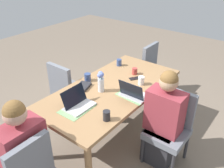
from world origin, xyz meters
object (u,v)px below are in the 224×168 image
Objects in this scene: person_head_left_left_near at (26,161)px; coffee_mug_far_left at (141,81)px; chair_far_right_near at (67,88)px; flower_vase at (101,80)px; coffee_mug_near_right at (119,62)px; chair_head_right_left_far at (155,69)px; coffee_mug_centre_right at (135,71)px; laptop_near_left_mid at (133,94)px; person_near_left_mid at (163,124)px; coffee_mug_near_left at (107,116)px; chair_near_left_mid at (171,124)px; dining_table at (112,93)px; laptop_head_left_left_near at (78,103)px; coffee_mug_centre_left at (88,77)px; book_red_cover at (83,86)px; phone_black at (135,78)px.

person_head_left_left_near reaches higher than coffee_mug_far_left.
flower_vase is (-0.08, -0.72, 0.41)m from chair_far_right_near.
chair_far_right_near is 0.85m from coffee_mug_near_right.
chair_head_right_left_far is 0.86m from coffee_mug_centre_right.
chair_far_right_near is at bearing 93.00° from laptop_near_left_mid.
coffee_mug_near_left is at bearing 146.88° from person_near_left_mid.
chair_near_left_mid is 1.23m from coffee_mug_near_right.
dining_table is 0.57m from laptop_head_left_left_near.
coffee_mug_centre_right is (-0.09, -0.33, -0.00)m from coffee_mug_near_right.
coffee_mug_centre_left is 0.69m from coffee_mug_far_left.
book_red_cover is 1.33× the size of phone_black.
person_near_left_mid is at bearing -94.47° from book_red_cover.
book_red_cover is at bearing 13.16° from person_head_left_left_near.
coffee_mug_centre_left is (-0.15, 1.14, 0.31)m from chair_near_left_mid.
chair_head_right_left_far is at bearing 1.01° from flower_vase.
coffee_mug_far_left is at bearing -40.01° from dining_table.
laptop_head_left_left_near reaches higher than coffee_mug_far_left.
dining_table is 0.35m from laptop_near_left_mid.
coffee_mug_far_left reaches higher than phone_black.
chair_far_right_near is at bearing 96.25° from chair_near_left_mid.
flower_vase is at bearing -160.03° from coffee_mug_near_right.
laptop_near_left_mid is 3.26× the size of coffee_mug_near_right.
person_near_left_mid is at bearing -77.56° from flower_vase.
coffee_mug_near_right is at bearing 161.51° from chair_head_right_left_far.
person_head_left_left_near reaches higher than coffee_mug_centre_right.
chair_head_right_left_far is at bearing 3.36° from dining_table.
book_red_cover is (0.32, 0.64, -0.03)m from coffee_mug_near_left.
dining_table is 19.53× the size of coffee_mug_near_right.
dining_table is 0.39m from coffee_mug_centre_left.
book_red_cover is (-0.70, 0.30, -0.03)m from coffee_mug_centre_right.
laptop_head_left_left_near is 2.94× the size of coffee_mug_far_left.
person_near_left_mid is at bearing 93.45° from phone_black.
book_red_cover is at bearing -177.70° from coffee_mug_near_right.
flower_vase is 0.65m from coffee_mug_centre_right.
coffee_mug_centre_right is 0.30m from coffee_mug_far_left.
coffee_mug_centre_left is 0.67× the size of phone_black.
coffee_mug_centre_right is (0.46, 0.70, 0.27)m from person_near_left_mid.
dining_table is 7.17× the size of flower_vase.
book_red_cover is (-0.22, 0.28, 0.10)m from dining_table.
person_near_left_mid is 0.88m from coffee_mug_centre_right.
chair_head_right_left_far is at bearing 6.71° from coffee_mug_centre_right.
person_head_left_left_near is 1.33× the size of chair_near_left_mid.
chair_far_right_near is 9.16× the size of coffee_mug_near_right.
coffee_mug_centre_right is at bearing -2.26° from dining_table.
chair_near_left_mid is 0.78m from phone_black.
laptop_head_left_left_near is at bearing 161.53° from coffee_mug_far_left.
person_near_left_mid reaches higher than coffee_mug_near_left.
person_near_left_mid is 0.88m from flower_vase.
book_red_cover is at bearing 127.96° from dining_table.
book_red_cover is (1.04, 0.24, 0.25)m from person_head_left_left_near.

